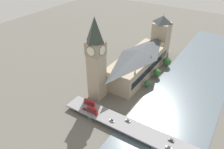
{
  "coord_description": "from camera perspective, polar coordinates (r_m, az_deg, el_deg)",
  "views": [
    {
      "loc": [
        -70.3,
        181.37,
        127.91
      ],
      "look_at": [
        23.22,
        36.52,
        20.22
      ],
      "focal_mm": 35.0,
      "sensor_mm": 36.0,
      "label": 1
    }
  ],
  "objects": [
    {
      "name": "double_decker_bus_lead",
      "position": [
        183.23,
        -5.13,
        -9.28
      ],
      "size": [
        10.25,
        2.46,
        5.05
      ],
      "color": "red",
      "rests_on": "road_bridge"
    },
    {
      "name": "tree_embankment_mid",
      "position": [
        221.29,
        9.15,
        -2.28
      ],
      "size": [
        6.11,
        6.11,
        7.89
      ],
      "color": "brown",
      "rests_on": "ground_plane"
    },
    {
      "name": "car_southbound_mid",
      "position": [
        188.33,
        -7.21,
        -8.92
      ],
      "size": [
        4.01,
        1.81,
        1.4
      ],
      "color": "maroon",
      "rests_on": "road_bridge"
    },
    {
      "name": "car_northbound_lead",
      "position": [
        177.05,
        4.16,
        -11.93
      ],
      "size": [
        4.66,
        1.8,
        1.4
      ],
      "color": "slate",
      "rests_on": "road_bridge"
    },
    {
      "name": "tree_embankment_near",
      "position": [
        238.1,
        11.66,
        0.45
      ],
      "size": [
        8.27,
        8.27,
        10.1
      ],
      "color": "brown",
      "rests_on": "ground_plane"
    },
    {
      "name": "victoria_tower",
      "position": [
        284.21,
        12.68,
        9.94
      ],
      "size": [
        19.23,
        19.23,
        53.64
      ],
      "color": "tan",
      "rests_on": "ground_plane"
    },
    {
      "name": "double_decker_bus_mid",
      "position": [
        191.53,
        -5.97,
        -7.28
      ],
      "size": [
        10.6,
        2.46,
        4.63
      ],
      "color": "red",
      "rests_on": "road_bridge"
    },
    {
      "name": "clock_tower",
      "position": [
        188.22,
        -4.18,
        4.26
      ],
      "size": [
        14.05,
        14.05,
        77.08
      ],
      "color": "tan",
      "rests_on": "ground_plane"
    },
    {
      "name": "river_water",
      "position": [
        224.06,
        18.82,
        -4.77
      ],
      "size": [
        65.9,
        360.0,
        0.3
      ],
      "primitive_type": "cube",
      "color": "slate",
      "rests_on": "ground_plane"
    },
    {
      "name": "car_northbound_mid",
      "position": [
        176.57,
        -0.04,
        -11.95
      ],
      "size": [
        4.49,
        1.75,
        1.45
      ],
      "color": "silver",
      "rests_on": "road_bridge"
    },
    {
      "name": "ground_plane",
      "position": [
        232.81,
        9.73,
        -1.86
      ],
      "size": [
        600.0,
        600.0,
        0.0
      ],
      "primitive_type": "plane",
      "color": "#605E56"
    },
    {
      "name": "parliament_hall",
      "position": [
        237.68,
        6.96,
        3.22
      ],
      "size": [
        29.97,
        93.56,
        29.08
      ],
      "color": "tan",
      "rests_on": "ground_plane"
    },
    {
      "name": "car_southbound_tail",
      "position": [
        168.49,
        15.22,
        -16.2
      ],
      "size": [
        4.27,
        1.92,
        1.32
      ],
      "color": "black",
      "rests_on": "road_bridge"
    },
    {
      "name": "car_northbound_tail",
      "position": [
        163.62,
        14.6,
        -17.96
      ],
      "size": [
        4.45,
        1.87,
        1.29
      ],
      "color": "silver",
      "rests_on": "road_bridge"
    },
    {
      "name": "road_bridge",
      "position": [
        168.61,
        11.83,
        -16.34
      ],
      "size": [
        163.79,
        16.1,
        4.66
      ],
      "color": "slate",
      "rests_on": "ground_plane"
    },
    {
      "name": "tree_embankment_far",
      "position": [
        261.1,
        14.17,
        3.34
      ],
      "size": [
        9.5,
        9.5,
        11.68
      ],
      "color": "brown",
      "rests_on": "ground_plane"
    }
  ]
}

